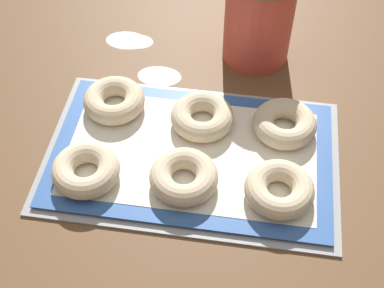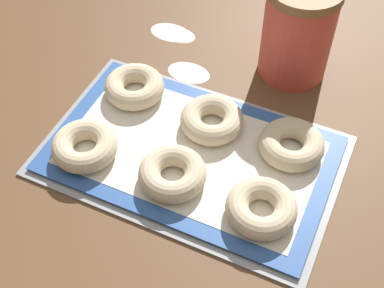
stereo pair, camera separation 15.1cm
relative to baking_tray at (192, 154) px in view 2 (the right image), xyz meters
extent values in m
plane|color=brown|center=(0.02, 0.00, 0.00)|extent=(2.80, 2.80, 0.00)
cube|color=#93969B|center=(0.00, 0.00, 0.00)|extent=(0.47, 0.30, 0.01)
cube|color=#2D569E|center=(0.00, 0.00, 0.01)|extent=(0.44, 0.27, 0.00)
cube|color=silver|center=(0.00, 0.00, 0.01)|extent=(0.40, 0.22, 0.00)
torus|color=beige|center=(-0.15, -0.07, 0.02)|extent=(0.10, 0.10, 0.03)
torus|color=beige|center=(0.00, -0.06, 0.02)|extent=(0.10, 0.10, 0.03)
torus|color=beige|center=(0.14, -0.07, 0.02)|extent=(0.10, 0.10, 0.03)
torus|color=beige|center=(-0.14, 0.08, 0.02)|extent=(0.10, 0.10, 0.03)
torus|color=beige|center=(0.01, 0.06, 0.02)|extent=(0.10, 0.10, 0.03)
torus|color=beige|center=(0.14, 0.06, 0.02)|extent=(0.10, 0.10, 0.03)
cylinder|color=#DB4C3D|center=(0.08, 0.26, 0.08)|extent=(0.12, 0.12, 0.16)
ellipsoid|color=white|center=(-0.09, 0.17, 0.00)|extent=(0.08, 0.05, 0.00)
ellipsoid|color=white|center=(-0.17, 0.27, 0.00)|extent=(0.08, 0.05, 0.00)
ellipsoid|color=white|center=(-0.15, 0.26, 0.00)|extent=(0.07, 0.04, 0.00)
camera|label=1|loc=(0.08, -0.53, 0.67)|focal=50.00mm
camera|label=2|loc=(0.22, -0.49, 0.67)|focal=50.00mm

